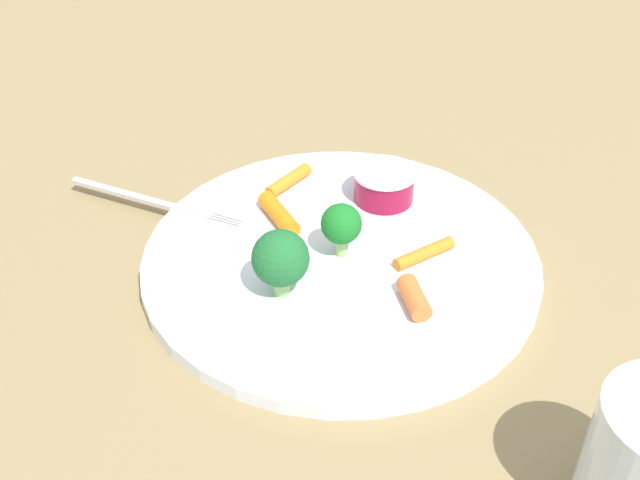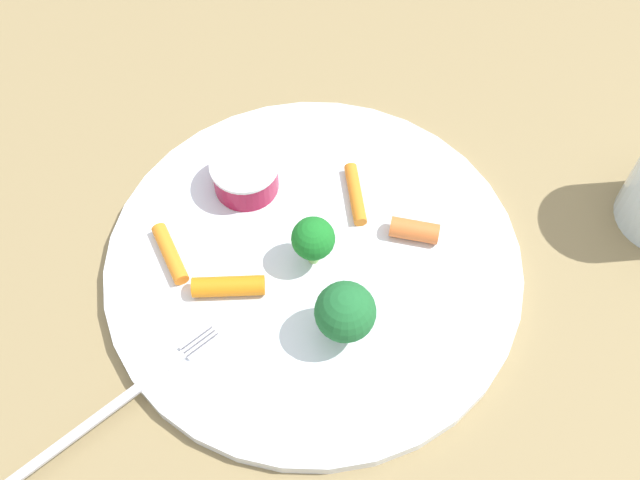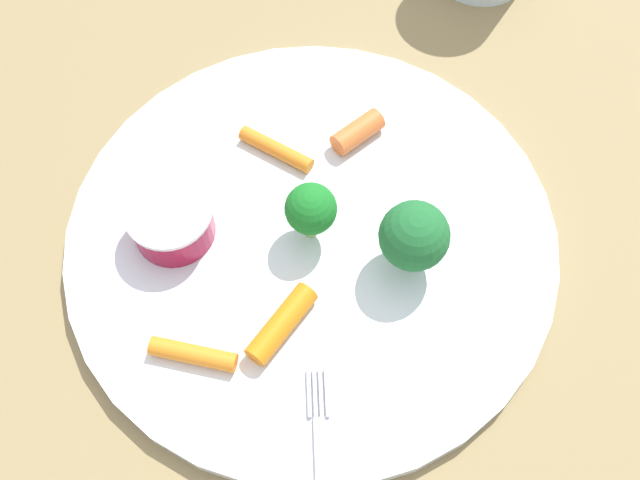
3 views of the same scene
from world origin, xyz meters
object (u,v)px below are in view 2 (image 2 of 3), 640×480
object	(u,v)px
broccoli_floret_0	(311,240)
broccoli_floret_1	(345,312)
plate	(314,263)
fork	(119,402)
carrot_stick_3	(414,230)
carrot_stick_0	(355,194)
carrot_stick_1	(228,286)
carrot_stick_2	(170,254)
sauce_cup	(245,175)

from	to	relation	value
broccoli_floret_0	broccoli_floret_1	bearing A→B (deg)	107.70
plate	fork	xyz separation A→B (m)	(0.14, 0.10, 0.01)
broccoli_floret_1	carrot_stick_3	bearing A→B (deg)	-127.94
broccoli_floret_0	carrot_stick_0	size ratio (longest dim) A/B	0.85
broccoli_floret_1	fork	world-z (taller)	broccoli_floret_1
carrot_stick_1	carrot_stick_2	distance (m)	0.05
plate	broccoli_floret_0	size ratio (longest dim) A/B	6.83
sauce_cup	carrot_stick_3	distance (m)	0.14
carrot_stick_0	carrot_stick_2	bearing A→B (deg)	17.40
sauce_cup	carrot_stick_0	distance (m)	0.09
carrot_stick_1	carrot_stick_3	bearing A→B (deg)	-164.85
sauce_cup	fork	distance (m)	0.20
carrot_stick_2	carrot_stick_1	bearing A→B (deg)	143.93
sauce_cup	carrot_stick_3	bearing A→B (deg)	156.08
broccoli_floret_1	carrot_stick_0	distance (m)	0.12
fork	broccoli_floret_0	bearing A→B (deg)	-143.11
broccoli_floret_1	broccoli_floret_0	bearing A→B (deg)	-72.30
carrot_stick_1	fork	size ratio (longest dim) A/B	0.37
sauce_cup	fork	size ratio (longest dim) A/B	0.38
plate	carrot_stick_2	xyz separation A→B (m)	(0.11, -0.01, 0.01)
plate	carrot_stick_0	bearing A→B (deg)	-124.06
broccoli_floret_0	carrot_stick_2	xyz separation A→B (m)	(0.11, -0.01, -0.02)
carrot_stick_0	carrot_stick_3	distance (m)	0.06
broccoli_floret_0	fork	bearing A→B (deg)	36.89
broccoli_floret_0	carrot_stick_3	distance (m)	0.08
carrot_stick_1	sauce_cup	bearing A→B (deg)	-98.78
broccoli_floret_1	carrot_stick_0	world-z (taller)	broccoli_floret_1
broccoli_floret_0	broccoli_floret_1	size ratio (longest dim) A/B	0.85
plate	broccoli_floret_1	size ratio (longest dim) A/B	5.82
sauce_cup	broccoli_floret_1	size ratio (longest dim) A/B	1.00
sauce_cup	fork	xyz separation A→B (m)	(0.09, 0.18, -0.01)
broccoli_floret_0	carrot_stick_2	size ratio (longest dim) A/B	0.90
broccoli_floret_0	carrot_stick_3	bearing A→B (deg)	-168.46
plate	broccoli_floret_0	xyz separation A→B (m)	(0.00, 0.00, 0.04)
broccoli_floret_1	carrot_stick_3	world-z (taller)	broccoli_floret_1
sauce_cup	carrot_stick_2	bearing A→B (deg)	47.15
carrot_stick_0	carrot_stick_3	xyz separation A→B (m)	(-0.04, 0.04, 0.00)
broccoli_floret_0	carrot_stick_1	size ratio (longest dim) A/B	0.87
plate	sauce_cup	bearing A→B (deg)	-55.85
plate	carrot_stick_3	size ratio (longest dim) A/B	8.49
carrot_stick_3	carrot_stick_2	bearing A→B (deg)	2.02
broccoli_floret_1	carrot_stick_1	size ratio (longest dim) A/B	1.03
broccoli_floret_0	carrot_stick_1	bearing A→B (deg)	19.64
broccoli_floret_0	fork	xyz separation A→B (m)	(0.14, 0.10, -0.03)
fork	carrot_stick_2	bearing A→B (deg)	-105.60
fork	sauce_cup	bearing A→B (deg)	-117.09
plate	carrot_stick_0	size ratio (longest dim) A/B	5.79
carrot_stick_0	carrot_stick_2	xyz separation A→B (m)	(0.14, 0.05, 0.00)
carrot_stick_0	carrot_stick_1	bearing A→B (deg)	37.51
carrot_stick_3	fork	world-z (taller)	carrot_stick_3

